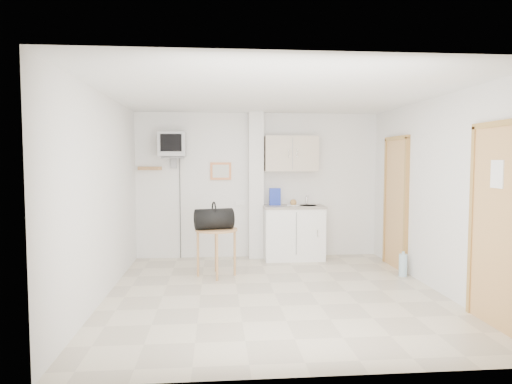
{
  "coord_description": "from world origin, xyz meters",
  "views": [
    {
      "loc": [
        -0.73,
        -5.64,
        1.69
      ],
      "look_at": [
        -0.18,
        0.6,
        1.25
      ],
      "focal_mm": 32.0,
      "sensor_mm": 36.0,
      "label": 1
    }
  ],
  "objects": [
    {
      "name": "kitchenette",
      "position": [
        0.57,
        2.0,
        0.8
      ],
      "size": [
        1.03,
        0.58,
        2.1
      ],
      "color": "white",
      "rests_on": "ground"
    },
    {
      "name": "crt_television",
      "position": [
        -1.45,
        2.02,
        1.94
      ],
      "size": [
        0.44,
        0.45,
        2.15
      ],
      "color": "slate",
      "rests_on": "ground"
    },
    {
      "name": "duffel_bag",
      "position": [
        -0.76,
        0.89,
        0.85
      ],
      "size": [
        0.59,
        0.41,
        0.4
      ],
      "rotation": [
        0.0,
        0.0,
        0.24
      ],
      "color": "black",
      "rests_on": "round_table"
    },
    {
      "name": "ground",
      "position": [
        0.0,
        0.0,
        0.0
      ],
      "size": [
        4.5,
        4.5,
        0.0
      ],
      "primitive_type": "plane",
      "color": "beige",
      "rests_on": "ground"
    },
    {
      "name": "room_envelope",
      "position": [
        0.24,
        0.09,
        1.54
      ],
      "size": [
        4.24,
        4.54,
        2.55
      ],
      "color": "white",
      "rests_on": "ground"
    },
    {
      "name": "round_table",
      "position": [
        -0.73,
        0.94,
        0.6
      ],
      "size": [
        0.61,
        0.61,
        0.7
      ],
      "rotation": [
        0.0,
        0.0,
        0.03
      ],
      "color": "#AD834B",
      "rests_on": "ground"
    },
    {
      "name": "water_bottle",
      "position": [
        1.98,
        0.7,
        0.16
      ],
      "size": [
        0.12,
        0.12,
        0.36
      ],
      "color": "#A6CADA",
      "rests_on": "ground"
    }
  ]
}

